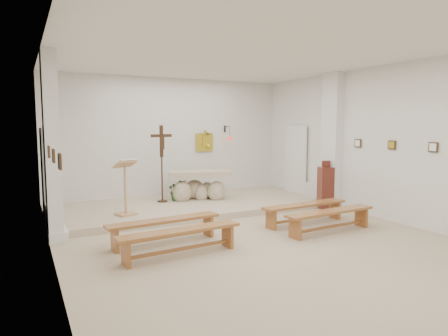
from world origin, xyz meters
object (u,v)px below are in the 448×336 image
altar (199,187)px  crucifix_stand (162,158)px  donation_pedestal (325,188)px  bench_left_second (180,236)px  bench_left_front (165,225)px  bench_right_front (305,209)px  bench_right_second (330,216)px  lectern (126,187)px

altar → crucifix_stand: 1.31m
donation_pedestal → bench_left_second: donation_pedestal is taller
bench_left_front → crucifix_stand: bearing=67.3°
crucifix_stand → bench_right_front: 3.95m
bench_right_front → bench_right_second: size_ratio=1.00×
crucifix_stand → bench_right_second: (2.22, -3.92, -0.97)m
altar → bench_right_front: size_ratio=0.82×
donation_pedestal → bench_left_front: donation_pedestal is taller
bench_right_front → bench_right_second: same height
lectern → crucifix_stand: crucifix_stand is taller
donation_pedestal → bench_right_second: donation_pedestal is taller
crucifix_stand → donation_pedestal: (3.71, -2.07, -0.76)m
crucifix_stand → bench_right_front: bearing=-67.4°
bench_left_front → lectern: bearing=91.7°
crucifix_stand → bench_left_front: bearing=-120.6°
altar → crucifix_stand: size_ratio=0.88×
lectern → bench_left_front: lectern is taller
altar → lectern: (-2.23, -1.03, 0.30)m
lectern → crucifix_stand: bearing=25.8°
lectern → bench_right_second: size_ratio=0.59×
lectern → crucifix_stand: (1.23, 1.14, 0.53)m
altar → bench_left_front: bearing=-106.1°
crucifix_stand → altar: bearing=-18.7°
bench_right_front → bench_left_front: bearing=176.4°
altar → crucifix_stand: (-1.00, 0.10, 0.83)m
bench_left_second → bench_right_second: same height
crucifix_stand → donation_pedestal: crucifix_stand is taller
crucifix_stand → bench_right_second: bearing=-73.4°
bench_right_second → bench_right_front: bearing=86.1°
donation_pedestal → bench_left_second: (-4.71, -1.85, -0.21)m
donation_pedestal → bench_right_second: 2.39m
lectern → bench_left_front: 2.04m
crucifix_stand → lectern: bearing=-150.1°
crucifix_stand → bench_left_second: bearing=-117.1°
donation_pedestal → bench_left_front: bearing=-150.5°
lectern → altar: bearing=7.9°
bench_left_front → bench_right_front: (3.21, -0.00, 0.00)m
bench_left_second → bench_right_front: bearing=9.3°
donation_pedestal → bench_left_front: 4.83m
crucifix_stand → bench_right_front: crucifix_stand is taller
bench_left_front → bench_left_second: 0.81m
bench_left_front → bench_right_front: 3.21m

